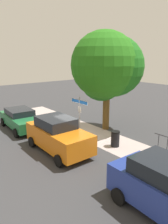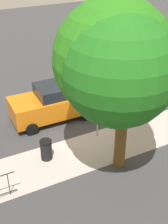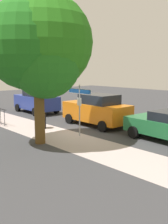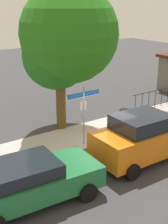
{
  "view_description": "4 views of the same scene",
  "coord_description": "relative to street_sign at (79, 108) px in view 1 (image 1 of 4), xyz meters",
  "views": [
    {
      "loc": [
        10.76,
        -8.35,
        5.44
      ],
      "look_at": [
        -1.02,
        1.25,
        1.43
      ],
      "focal_mm": 34.34,
      "sensor_mm": 36.0,
      "label": 1
    },
    {
      "loc": [
        5.9,
        11.37,
        9.01
      ],
      "look_at": [
        -0.07,
        -0.28,
        1.15
      ],
      "focal_mm": 48.98,
      "sensor_mm": 36.0,
      "label": 2
    },
    {
      "loc": [
        -10.82,
        9.5,
        3.59
      ],
      "look_at": [
        -0.09,
        -0.27,
        1.18
      ],
      "focal_mm": 42.07,
      "sensor_mm": 36.0,
      "label": 3
    },
    {
      "loc": [
        -8.06,
        -10.57,
        6.39
      ],
      "look_at": [
        -0.45,
        0.41,
        1.58
      ],
      "focal_mm": 51.0,
      "sensor_mm": 36.0,
      "label": 4
    }
  ],
  "objects": [
    {
      "name": "car_orange",
      "position": [
        1.27,
        -2.57,
        -0.96
      ],
      "size": [
        4.57,
        2.2,
        2.0
      ],
      "rotation": [
        0.0,
        0.0,
        -0.01
      ],
      "color": "orange",
      "rests_on": "ground_plane"
    },
    {
      "name": "street_sign",
      "position": [
        0.0,
        0.0,
        0.0
      ],
      "size": [
        1.74,
        0.07,
        2.75
      ],
      "color": "#9EA0A5",
      "rests_on": "ground_plane"
    },
    {
      "name": "ground_plane",
      "position": [
        0.47,
        -0.4,
        -1.96
      ],
      "size": [
        60.0,
        60.0,
        0.0
      ],
      "primitive_type": "plane",
      "color": "#38383A"
    },
    {
      "name": "sidewalk_strip",
      "position": [
        2.47,
        0.9,
        -1.95
      ],
      "size": [
        24.0,
        2.6,
        0.0
      ],
      "primitive_type": "cube",
      "color": "#B2A19C",
      "rests_on": "ground_plane"
    },
    {
      "name": "shade_tree",
      "position": [
        0.47,
        2.13,
        2.61
      ],
      "size": [
        4.67,
        5.18,
        7.15
      ],
      "color": "brown",
      "rests_on": "ground_plane"
    },
    {
      "name": "car_green",
      "position": [
        -3.92,
        -2.61,
        -1.17
      ],
      "size": [
        4.68,
        2.34,
        1.51
      ],
      "rotation": [
        0.0,
        0.0,
        -0.06
      ],
      "color": "#206939",
      "rests_on": "ground_plane"
    },
    {
      "name": "trash_bin",
      "position": [
        2.92,
        0.5,
        -1.46
      ],
      "size": [
        0.55,
        0.55,
        0.98
      ],
      "color": "black",
      "rests_on": "ground_plane"
    }
  ]
}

